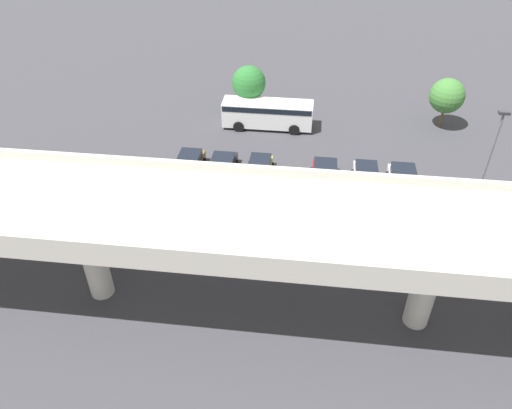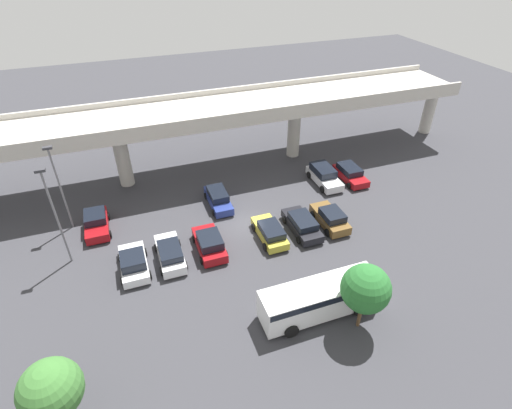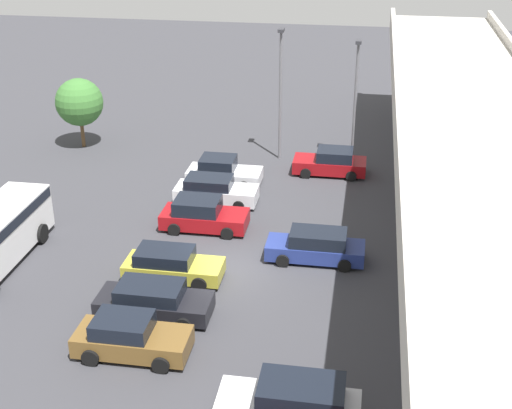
# 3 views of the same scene
# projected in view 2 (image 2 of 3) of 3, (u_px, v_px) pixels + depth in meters

# --- Properties ---
(ground_plane) EXTENTS (119.96, 119.96, 0.00)m
(ground_plane) POSITION_uv_depth(u_px,v_px,m) (247.00, 226.00, 35.50)
(ground_plane) COLOR #38383D
(highway_overpass) EXTENTS (57.38, 7.42, 7.56)m
(highway_overpass) POSITION_uv_depth(u_px,v_px,m) (212.00, 115.00, 40.37)
(highway_overpass) COLOR #BCB7AD
(highway_overpass) RESTS_ON ground_plane
(parked_car_0) EXTENTS (2.16, 4.43, 1.60)m
(parked_car_0) POSITION_uv_depth(u_px,v_px,m) (96.00, 223.00, 34.64)
(parked_car_0) COLOR maroon
(parked_car_0) RESTS_ON ground_plane
(parked_car_1) EXTENTS (2.22, 4.38, 1.62)m
(parked_car_1) POSITION_uv_depth(u_px,v_px,m) (134.00, 263.00, 30.52)
(parked_car_1) COLOR silver
(parked_car_1) RESTS_ON ground_plane
(parked_car_2) EXTENTS (2.08, 4.60, 1.53)m
(parked_car_2) POSITION_uv_depth(u_px,v_px,m) (170.00, 253.00, 31.40)
(parked_car_2) COLOR silver
(parked_car_2) RESTS_ON ground_plane
(parked_car_3) EXTENTS (2.22, 4.46, 1.65)m
(parked_car_3) POSITION_uv_depth(u_px,v_px,m) (210.00, 243.00, 32.34)
(parked_car_3) COLOR maroon
(parked_car_3) RESTS_ON ground_plane
(parked_car_4) EXTENTS (1.98, 4.68, 1.54)m
(parked_car_4) POSITION_uv_depth(u_px,v_px,m) (218.00, 198.00, 37.75)
(parked_car_4) COLOR navy
(parked_car_4) RESTS_ON ground_plane
(parked_car_5) EXTENTS (2.06, 4.48, 1.45)m
(parked_car_5) POSITION_uv_depth(u_px,v_px,m) (270.00, 232.00, 33.64)
(parked_car_5) COLOR gold
(parked_car_5) RESTS_ON ground_plane
(parked_car_6) EXTENTS (2.16, 4.80, 1.46)m
(parked_car_6) POSITION_uv_depth(u_px,v_px,m) (302.00, 224.00, 34.53)
(parked_car_6) COLOR black
(parked_car_6) RESTS_ON ground_plane
(parked_car_7) EXTENTS (2.11, 4.42, 1.60)m
(parked_car_7) POSITION_uv_depth(u_px,v_px,m) (330.00, 218.00, 35.19)
(parked_car_7) COLOR brown
(parked_car_7) RESTS_ON ground_plane
(parked_car_8) EXTENTS (2.20, 4.81, 1.72)m
(parked_car_8) POSITION_uv_depth(u_px,v_px,m) (324.00, 176.00, 41.02)
(parked_car_8) COLOR silver
(parked_car_8) RESTS_ON ground_plane
(parked_car_9) EXTENTS (2.14, 4.50, 1.45)m
(parked_car_9) POSITION_uv_depth(u_px,v_px,m) (350.00, 174.00, 41.60)
(parked_car_9) COLOR maroon
(parked_car_9) RESTS_ON ground_plane
(shuttle_bus) EXTENTS (8.27, 2.58, 2.50)m
(shuttle_bus) POSITION_uv_depth(u_px,v_px,m) (320.00, 297.00, 26.68)
(shuttle_bus) COLOR white
(shuttle_bus) RESTS_ON ground_plane
(lamp_post_near_aisle) EXTENTS (0.70, 0.35, 8.37)m
(lamp_post_near_aisle) POSITION_uv_depth(u_px,v_px,m) (54.00, 211.00, 29.00)
(lamp_post_near_aisle) COLOR slate
(lamp_post_near_aisle) RESTS_ON ground_plane
(lamp_post_mid_lot) EXTENTS (0.70, 0.35, 7.84)m
(lamp_post_mid_lot) POSITION_uv_depth(u_px,v_px,m) (59.00, 182.00, 32.77)
(lamp_post_mid_lot) COLOR slate
(lamp_post_mid_lot) RESTS_ON ground_plane
(tree_front_left) EXTENTS (3.15, 3.15, 4.68)m
(tree_front_left) POSITION_uv_depth(u_px,v_px,m) (51.00, 390.00, 19.67)
(tree_front_left) COLOR brown
(tree_front_left) RESTS_ON ground_plane
(tree_front_right) EXTENTS (3.15, 3.15, 5.06)m
(tree_front_right) POSITION_uv_depth(u_px,v_px,m) (366.00, 289.00, 24.66)
(tree_front_right) COLOR brown
(tree_front_right) RESTS_ON ground_plane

